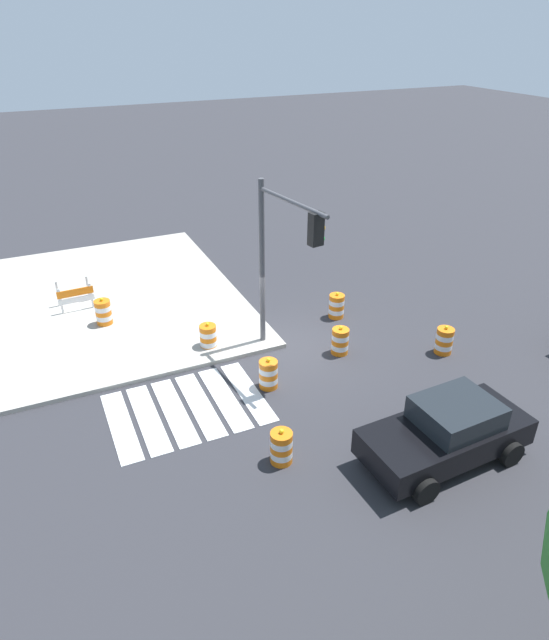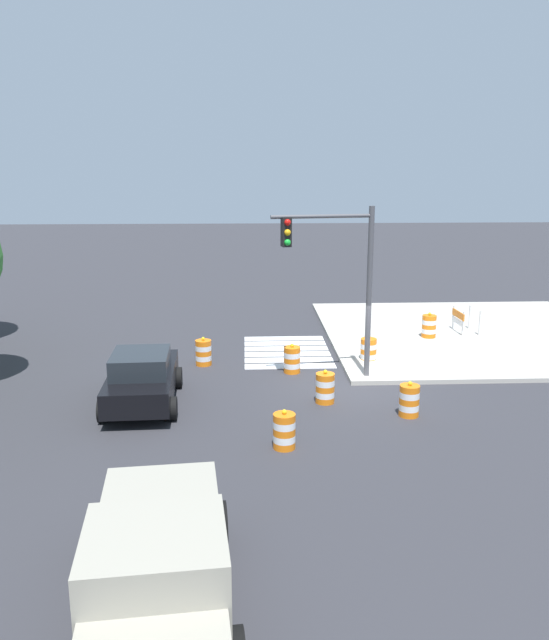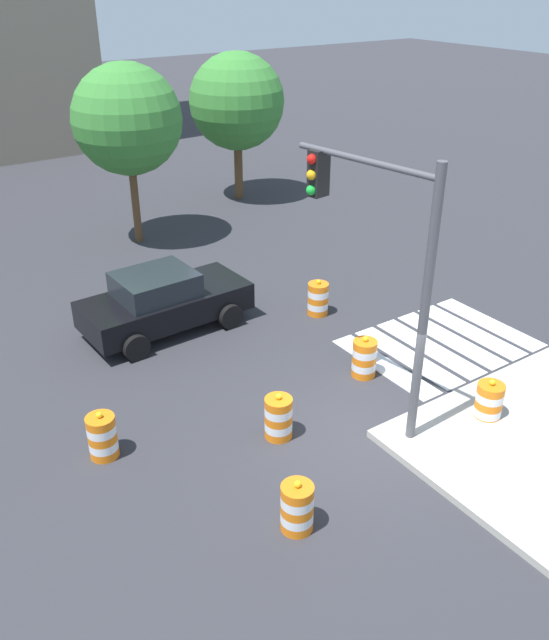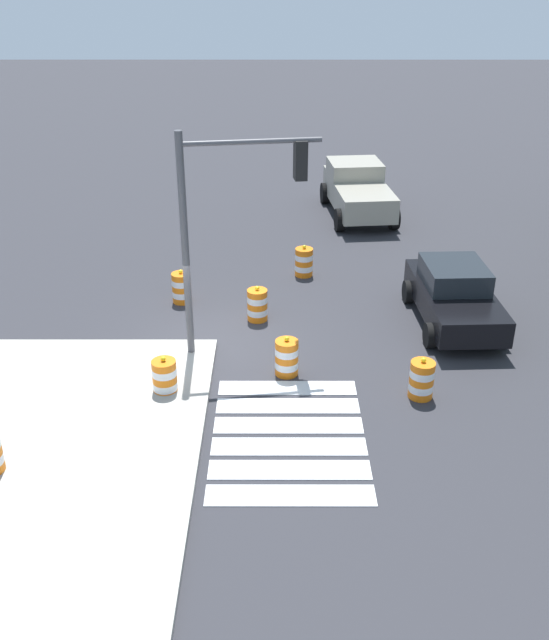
% 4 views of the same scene
% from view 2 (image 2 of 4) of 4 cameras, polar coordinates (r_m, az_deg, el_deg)
% --- Properties ---
extents(ground_plane, '(120.00, 120.00, 0.00)m').
position_cam_2_polar(ground_plane, '(21.03, 6.72, -5.74)').
color(ground_plane, '#2D2D33').
extents(sidewalk_corner, '(12.00, 12.00, 0.15)m').
position_cam_2_polar(sidewalk_corner, '(28.09, 16.91, -1.18)').
color(sidewalk_corner, '#ADA89E').
rests_on(sidewalk_corner, ground).
extents(crosswalk_stripes, '(4.35, 3.20, 0.02)m').
position_cam_2_polar(crosswalk_stripes, '(24.62, 1.09, -2.77)').
color(crosswalk_stripes, silver).
rests_on(crosswalk_stripes, ground).
extents(sports_car, '(4.37, 2.28, 1.63)m').
position_cam_2_polar(sports_car, '(19.46, -11.54, -5.00)').
color(sports_car, black).
rests_on(sports_car, ground).
extents(pickup_truck, '(5.31, 2.74, 1.92)m').
position_cam_2_polar(pickup_truck, '(10.59, -10.19, -20.68)').
color(pickup_truck, gray).
rests_on(pickup_truck, ground).
extents(traffic_barrel_near_corner, '(0.56, 0.56, 1.02)m').
position_cam_2_polar(traffic_barrel_near_corner, '(23.02, -6.25, -2.86)').
color(traffic_barrel_near_corner, orange).
rests_on(traffic_barrel_near_corner, ground).
extents(traffic_barrel_crosswalk_end, '(0.56, 0.56, 1.02)m').
position_cam_2_polar(traffic_barrel_crosswalk_end, '(23.33, 8.24, -2.69)').
color(traffic_barrel_crosswalk_end, orange).
rests_on(traffic_barrel_crosswalk_end, ground).
extents(traffic_barrel_median_near, '(0.56, 0.56, 1.02)m').
position_cam_2_polar(traffic_barrel_median_near, '(16.34, 0.86, -9.71)').
color(traffic_barrel_median_near, orange).
rests_on(traffic_barrel_median_near, ground).
extents(traffic_barrel_median_far, '(0.56, 0.56, 1.02)m').
position_cam_2_polar(traffic_barrel_median_far, '(18.71, 11.73, -6.93)').
color(traffic_barrel_median_far, orange).
rests_on(traffic_barrel_median_far, ground).
extents(traffic_barrel_far_curb, '(0.56, 0.56, 1.02)m').
position_cam_2_polar(traffic_barrel_far_curb, '(22.06, 1.54, -3.50)').
color(traffic_barrel_far_curb, orange).
rests_on(traffic_barrel_far_curb, ground).
extents(traffic_barrel_lane_center, '(0.56, 0.56, 1.02)m').
position_cam_2_polar(traffic_barrel_lane_center, '(19.37, 4.46, -5.97)').
color(traffic_barrel_lane_center, orange).
rests_on(traffic_barrel_lane_center, ground).
extents(traffic_barrel_on_sidewalk, '(0.56, 0.56, 1.02)m').
position_cam_2_polar(traffic_barrel_on_sidewalk, '(26.70, 13.40, -0.53)').
color(traffic_barrel_on_sidewalk, orange).
rests_on(traffic_barrel_on_sidewalk, sidewalk_corner).
extents(construction_barricade, '(1.30, 0.82, 1.00)m').
position_cam_2_polar(construction_barricade, '(27.84, 16.11, 0.12)').
color(construction_barricade, silver).
rests_on(construction_barricade, sidewalk_corner).
extents(traffic_light_pole, '(0.79, 3.26, 5.50)m').
position_cam_2_polar(traffic_light_pole, '(20.42, 5.38, 5.02)').
color(traffic_light_pole, '#4C4C51').
rests_on(traffic_light_pole, sidewalk_corner).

